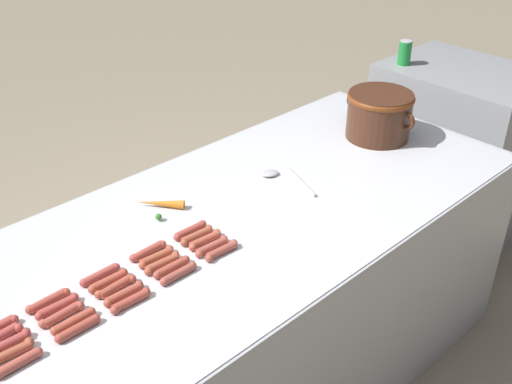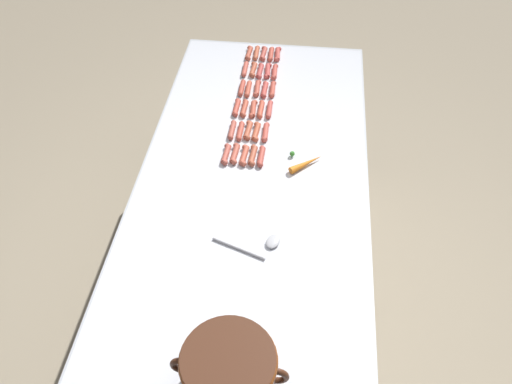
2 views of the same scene
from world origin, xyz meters
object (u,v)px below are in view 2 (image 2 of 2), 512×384
Objects in this scene: hot_dog_22 at (240,131)px; hot_dog_29 at (226,154)px; carrot at (306,163)px; hot_dog_26 at (242,88)px; serving_spoon at (262,244)px; hot_dog_7 at (268,71)px; hot_dog_13 at (260,71)px; hot_dog_8 at (265,90)px; hot_dog_19 at (253,70)px; hot_dog_28 at (232,130)px; hot_dog_6 at (271,54)px; hot_dog_17 at (244,155)px; hot_dog_10 at (256,132)px; hot_dog_0 at (278,54)px; hot_dog_9 at (261,109)px; hot_dog_24 at (249,53)px; hot_dog_4 at (265,132)px; hot_dog_3 at (269,110)px; hot_dog_12 at (264,54)px; hot_dog_5 at (261,156)px; bean_pot at (229,372)px; hot_dog_21 at (244,108)px; hot_dog_2 at (273,89)px; hot_dog_18 at (256,53)px; hot_dog_11 at (253,155)px; hot_dog_20 at (248,89)px; hot_dog_25 at (245,69)px; hot_dog_14 at (257,88)px; hot_dog_1 at (275,72)px; hot_dog_27 at (237,107)px; hot_dog_23 at (235,154)px; hot_dog_16 at (248,130)px.

hot_dog_22 is 1.00× the size of hot_dog_29.
carrot is at bearing 176.99° from hot_dog_29.
hot_dog_26 is 1.00m from serving_spoon.
hot_dog_13 is (0.04, 0.01, 0.00)m from hot_dog_7.
hot_dog_8 is 1.00× the size of hot_dog_19.
serving_spoon is (-0.13, 1.14, -0.00)m from hot_dog_13.
hot_dog_13 is 1.00× the size of hot_dog_22.
hot_dog_22 is 0.36m from carrot.
hot_dog_6 is at bearing -100.05° from hot_dog_28.
hot_dog_17 and hot_dog_19 have the same top height.
hot_dog_17 is at bearing 78.43° from hot_dog_10.
carrot reaches higher than hot_dog_0.
hot_dog_9 and hot_dog_24 have the same top height.
hot_dog_6 is (0.04, -0.66, 0.00)m from hot_dog_4.
hot_dog_12 is at bearing -80.86° from hot_dog_3.
hot_dog_7 is (0.04, -0.67, 0.00)m from hot_dog_5.
hot_dog_12 is (0.04, -0.50, 0.00)m from hot_dog_9.
hot_dog_9 is at bearing -87.73° from bean_pot.
hot_dog_10 is 0.35m from hot_dog_26.
hot_dog_3 is at bearing 109.41° from hot_dog_19.
hot_dog_2 is at bearing -125.47° from hot_dog_21.
hot_dog_13 is 1.00× the size of hot_dog_18.
carrot reaches higher than hot_dog_4.
hot_dog_2 is 0.50m from hot_dog_11.
hot_dog_20 is 0.18m from hot_dog_25.
hot_dog_6 and hot_dog_21 have the same top height.
hot_dog_13 and hot_dog_25 have the same top height.
hot_dog_29 is at bearing 80.92° from hot_dog_14.
hot_dog_27 is at bearing 64.34° from hot_dog_1.
hot_dog_19 and hot_dog_26 have the same top height.
hot_dog_1 and hot_dog_17 have the same top height.
hot_dog_21 is at bearing 85.20° from hot_dog_12.
hot_dog_26 is (0.08, 0.00, 0.00)m from hot_dog_14.
hot_dog_8 is at bearing -94.46° from hot_dog_17.
hot_dog_23 is at bearing 76.43° from hot_dog_2.
hot_dog_29 is at bearing 79.99° from hot_dog_7.
hot_dog_5 is at bearing 89.30° from hot_dog_4.
hot_dog_7 is 1.00× the size of hot_dog_25.
serving_spoon is (-0.13, 1.31, -0.00)m from hot_dog_12.
hot_dog_0 is 1.00× the size of hot_dog_23.
hot_dog_5 and hot_dog_25 have the same top height.
hot_dog_19 is 1.16m from serving_spoon.
hot_dog_27 and hot_dog_29 have the same top height.
hot_dog_6 and hot_dog_14 have the same top height.
hot_dog_8 is 1.00× the size of hot_dog_22.
hot_dog_20 is 0.60m from carrot.
hot_dog_20 is 0.38× the size of bean_pot.
hot_dog_19 is (0.11, -0.01, 0.00)m from hot_dog_1.
hot_dog_2 and hot_dog_16 have the same top height.
hot_dog_10 and hot_dog_11 have the same top height.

